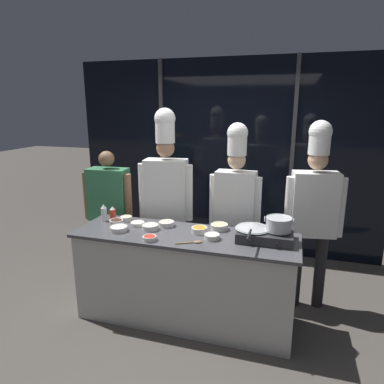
{
  "coord_description": "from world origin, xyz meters",
  "views": [
    {
      "loc": [
        0.93,
        -2.88,
        2.07
      ],
      "look_at": [
        0.0,
        0.25,
        1.24
      ],
      "focal_mm": 32.0,
      "sensor_mm": 36.0,
      "label": 1
    }
  ],
  "objects_px": {
    "serving_spoon_slotted": "(194,242)",
    "frying_pan": "(253,226)",
    "prep_bowl_chili_flakes": "(150,238)",
    "prep_bowl_onion": "(212,236)",
    "squeeze_bottle_chili": "(113,214)",
    "chef_head": "(166,189)",
    "chef_sous": "(235,200)",
    "prep_bowl_carrots": "(199,230)",
    "stock_pot": "(279,224)",
    "prep_bowl_noodles": "(167,223)",
    "prep_bowl_rice": "(119,228)",
    "prep_bowl_soy_glaze": "(116,222)",
    "prep_bowl_bean_sprouts": "(150,227)",
    "chef_line": "(314,204)",
    "prep_bowl_chicken": "(126,218)",
    "prep_bowl_ginger": "(219,226)",
    "prep_bowl_garlic": "(137,223)",
    "portable_stove": "(265,235)",
    "squeeze_bottle_clear": "(104,213)",
    "person_guest": "(109,204)"
  },
  "relations": [
    {
      "from": "serving_spoon_slotted",
      "to": "frying_pan",
      "type": "bearing_deg",
      "value": 26.01
    },
    {
      "from": "prep_bowl_chili_flakes",
      "to": "frying_pan",
      "type": "bearing_deg",
      "value": 18.35
    },
    {
      "from": "prep_bowl_onion",
      "to": "squeeze_bottle_chili",
      "type": "bearing_deg",
      "value": 169.23
    },
    {
      "from": "chef_head",
      "to": "chef_sous",
      "type": "distance_m",
      "value": 0.78
    },
    {
      "from": "prep_bowl_carrots",
      "to": "chef_head",
      "type": "xyz_separation_m",
      "value": [
        -0.52,
        0.49,
        0.25
      ]
    },
    {
      "from": "stock_pot",
      "to": "prep_bowl_noodles",
      "type": "bearing_deg",
      "value": 174.98
    },
    {
      "from": "prep_bowl_rice",
      "to": "prep_bowl_soy_glaze",
      "type": "xyz_separation_m",
      "value": [
        -0.11,
        0.16,
        0.0
      ]
    },
    {
      "from": "frying_pan",
      "to": "serving_spoon_slotted",
      "type": "relative_size",
      "value": 2.35
    },
    {
      "from": "prep_bowl_bean_sprouts",
      "to": "serving_spoon_slotted",
      "type": "height_order",
      "value": "prep_bowl_bean_sprouts"
    },
    {
      "from": "chef_line",
      "to": "prep_bowl_chicken",
      "type": "bearing_deg",
      "value": 1.97
    },
    {
      "from": "prep_bowl_noodles",
      "to": "squeeze_bottle_chili",
      "type": "bearing_deg",
      "value": 179.23
    },
    {
      "from": "frying_pan",
      "to": "prep_bowl_noodles",
      "type": "relative_size",
      "value": 3.5
    },
    {
      "from": "prep_bowl_onion",
      "to": "chef_head",
      "type": "distance_m",
      "value": 0.94
    },
    {
      "from": "prep_bowl_ginger",
      "to": "prep_bowl_carrots",
      "type": "bearing_deg",
      "value": -139.46
    },
    {
      "from": "prep_bowl_chicken",
      "to": "prep_bowl_garlic",
      "type": "relative_size",
      "value": 0.87
    },
    {
      "from": "portable_stove",
      "to": "prep_bowl_chicken",
      "type": "relative_size",
      "value": 3.95
    },
    {
      "from": "prep_bowl_bean_sprouts",
      "to": "chef_sous",
      "type": "height_order",
      "value": "chef_sous"
    },
    {
      "from": "frying_pan",
      "to": "prep_bowl_onion",
      "type": "xyz_separation_m",
      "value": [
        -0.35,
        -0.11,
        -0.1
      ]
    },
    {
      "from": "prep_bowl_soy_glaze",
      "to": "portable_stove",
      "type": "bearing_deg",
      "value": 0.11
    },
    {
      "from": "chef_head",
      "to": "chef_sous",
      "type": "xyz_separation_m",
      "value": [
        0.77,
        0.01,
        -0.07
      ]
    },
    {
      "from": "squeeze_bottle_chili",
      "to": "prep_bowl_chicken",
      "type": "xyz_separation_m",
      "value": [
        0.14,
        0.03,
        -0.05
      ]
    },
    {
      "from": "stock_pot",
      "to": "chef_sous",
      "type": "bearing_deg",
      "value": 132.85
    },
    {
      "from": "prep_bowl_ginger",
      "to": "chef_head",
      "type": "relative_size",
      "value": 0.08
    },
    {
      "from": "prep_bowl_chili_flakes",
      "to": "prep_bowl_soy_glaze",
      "type": "relative_size",
      "value": 0.9
    },
    {
      "from": "portable_stove",
      "to": "prep_bowl_noodles",
      "type": "bearing_deg",
      "value": 174.39
    },
    {
      "from": "squeeze_bottle_clear",
      "to": "prep_bowl_noodles",
      "type": "height_order",
      "value": "squeeze_bottle_clear"
    },
    {
      "from": "squeeze_bottle_clear",
      "to": "prep_bowl_ginger",
      "type": "bearing_deg",
      "value": 4.16
    },
    {
      "from": "stock_pot",
      "to": "serving_spoon_slotted",
      "type": "xyz_separation_m",
      "value": [
        -0.71,
        -0.24,
        -0.16
      ]
    },
    {
      "from": "squeeze_bottle_clear",
      "to": "portable_stove",
      "type": "bearing_deg",
      "value": -2.09
    },
    {
      "from": "prep_bowl_onion",
      "to": "chef_sous",
      "type": "bearing_deg",
      "value": 80.43
    },
    {
      "from": "prep_bowl_garlic",
      "to": "chef_line",
      "type": "relative_size",
      "value": 0.07
    },
    {
      "from": "prep_bowl_onion",
      "to": "stock_pot",
      "type": "bearing_deg",
      "value": 10.76
    },
    {
      "from": "prep_bowl_ginger",
      "to": "prep_bowl_chicken",
      "type": "relative_size",
      "value": 1.38
    },
    {
      "from": "prep_bowl_rice",
      "to": "prep_bowl_onion",
      "type": "relative_size",
      "value": 1.21
    },
    {
      "from": "prep_bowl_garlic",
      "to": "prep_bowl_rice",
      "type": "bearing_deg",
      "value": -118.8
    },
    {
      "from": "squeeze_bottle_clear",
      "to": "prep_bowl_garlic",
      "type": "bearing_deg",
      "value": -4.51
    },
    {
      "from": "portable_stove",
      "to": "prep_bowl_soy_glaze",
      "type": "relative_size",
      "value": 3.45
    },
    {
      "from": "prep_bowl_onion",
      "to": "prep_bowl_garlic",
      "type": "xyz_separation_m",
      "value": [
        -0.81,
        0.14,
        -0.01
      ]
    },
    {
      "from": "prep_bowl_noodles",
      "to": "prep_bowl_chili_flakes",
      "type": "bearing_deg",
      "value": -92.07
    },
    {
      "from": "prep_bowl_chicken",
      "to": "prep_bowl_bean_sprouts",
      "type": "xyz_separation_m",
      "value": [
        0.35,
        -0.18,
        0.0
      ]
    },
    {
      "from": "prep_bowl_onion",
      "to": "chef_line",
      "type": "bearing_deg",
      "value": 35.54
    },
    {
      "from": "stock_pot",
      "to": "person_guest",
      "type": "bearing_deg",
      "value": 165.96
    },
    {
      "from": "prep_bowl_carrots",
      "to": "serving_spoon_slotted",
      "type": "bearing_deg",
      "value": -85.07
    },
    {
      "from": "prep_bowl_rice",
      "to": "portable_stove",
      "type": "bearing_deg",
      "value": 6.76
    },
    {
      "from": "prep_bowl_soy_glaze",
      "to": "prep_bowl_onion",
      "type": "relative_size",
      "value": 1.0
    },
    {
      "from": "frying_pan",
      "to": "prep_bowl_ginger",
      "type": "distance_m",
      "value": 0.38
    },
    {
      "from": "chef_head",
      "to": "stock_pot",
      "type": "bearing_deg",
      "value": 151.09
    },
    {
      "from": "prep_bowl_noodles",
      "to": "prep_bowl_bean_sprouts",
      "type": "distance_m",
      "value": 0.18
    },
    {
      "from": "prep_bowl_chili_flakes",
      "to": "chef_sous",
      "type": "height_order",
      "value": "chef_sous"
    },
    {
      "from": "portable_stove",
      "to": "prep_bowl_ginger",
      "type": "xyz_separation_m",
      "value": [
        -0.45,
        0.15,
        -0.01
      ]
    }
  ]
}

